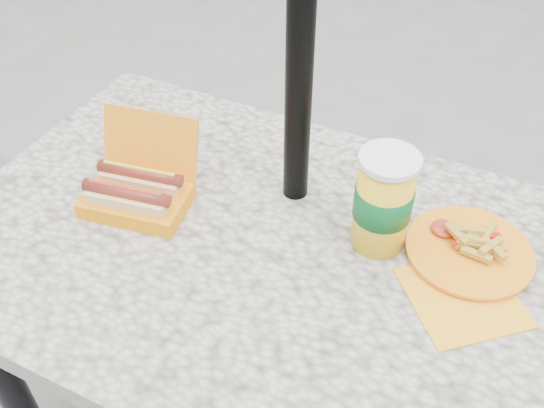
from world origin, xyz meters
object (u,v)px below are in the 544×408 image
at_px(soda_cup, 383,201).
at_px(hotdog_box, 137,191).
at_px(fries_plate, 469,253).
at_px(umbrella_pole, 301,35).

bearing_deg(soda_cup, hotdog_box, -166.36).
xyz_separation_m(hotdog_box, fries_plate, (0.62, 0.14, -0.02)).
distance_m(umbrella_pole, hotdog_box, 0.45).
relative_size(hotdog_box, soda_cup, 1.13).
xyz_separation_m(fries_plate, soda_cup, (-0.16, -0.03, 0.09)).
distance_m(fries_plate, soda_cup, 0.19).
bearing_deg(soda_cup, umbrella_pole, 162.94).
bearing_deg(hotdog_box, soda_cup, 4.05).
xyz_separation_m(hotdog_box, soda_cup, (0.46, 0.11, 0.06)).
xyz_separation_m(umbrella_pole, soda_cup, (0.20, -0.06, -0.25)).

